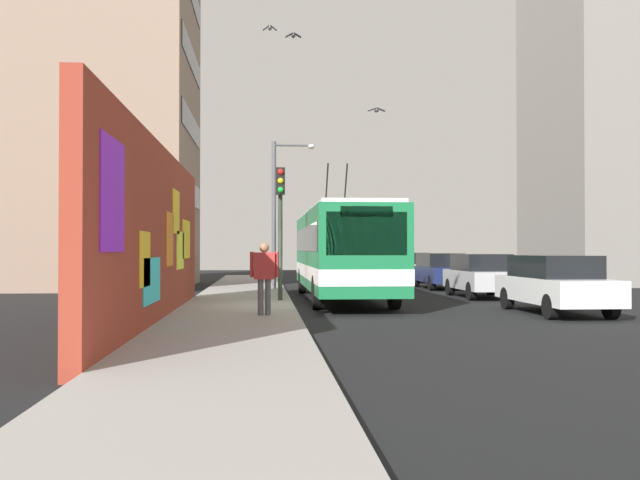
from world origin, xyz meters
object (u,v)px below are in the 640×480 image
at_px(parked_car_white, 554,283).
at_px(parked_car_champagne, 410,267).
at_px(city_bus, 341,250).
at_px(pedestrian_at_curb, 264,272).
at_px(street_lamp, 279,203).
at_px(parked_car_navy, 440,270).
at_px(parked_car_silver, 481,275).
at_px(traffic_light, 280,211).

height_order(parked_car_white, parked_car_champagne, same).
bearing_deg(parked_car_champagne, city_bus, 158.53).
relative_size(pedestrian_at_curb, street_lamp, 0.29).
bearing_deg(parked_car_white, parked_car_navy, 0.00).
distance_m(parked_car_white, parked_car_champagne, 18.83).
bearing_deg(parked_car_navy, parked_car_white, -180.00).
bearing_deg(parked_car_silver, street_lamp, 61.42).
relative_size(parked_car_silver, parked_car_champagne, 1.02).
bearing_deg(parked_car_navy, parked_car_champagne, 0.00).
xyz_separation_m(parked_car_white, parked_car_champagne, (18.83, 0.00, -0.00)).
bearing_deg(parked_car_navy, parked_car_silver, 180.00).
relative_size(parked_car_white, parked_car_champagne, 1.16).
height_order(city_bus, parked_car_navy, city_bus).
bearing_deg(city_bus, street_lamp, 23.16).
relative_size(city_bus, traffic_light, 2.91).
xyz_separation_m(parked_car_navy, parked_car_champagne, (6.48, 0.00, -0.00)).
relative_size(traffic_light, street_lamp, 0.69).
distance_m(city_bus, parked_car_navy, 8.56).
height_order(parked_car_white, pedestrian_at_curb, pedestrian_at_curb).
bearing_deg(traffic_light, parked_car_navy, -39.47).
xyz_separation_m(parked_car_white, traffic_light, (3.43, 7.35, 2.12)).
distance_m(parked_car_champagne, pedestrian_at_curb, 21.73).
bearing_deg(pedestrian_at_curb, city_bus, -20.69).
relative_size(city_bus, parked_car_silver, 2.93).
xyz_separation_m(city_bus, parked_car_navy, (6.75, -5.20, -0.90)).
distance_m(parked_car_white, traffic_light, 8.38).
relative_size(parked_car_white, pedestrian_at_curb, 2.68).
xyz_separation_m(parked_car_navy, pedestrian_at_curb, (-13.77, 7.85, 0.36)).
height_order(parked_car_silver, street_lamp, street_lamp).
height_order(city_bus, traffic_light, city_bus).
height_order(parked_car_white, parked_car_navy, same).
relative_size(parked_car_champagne, pedestrian_at_curb, 2.32).
xyz_separation_m(city_bus, parked_car_white, (-5.61, -5.20, -0.90)).
bearing_deg(city_bus, traffic_light, 135.40).
bearing_deg(parked_car_navy, traffic_light, 140.53).
bearing_deg(street_lamp, city_bus, -156.84).
bearing_deg(parked_car_champagne, street_lamp, 139.45).
bearing_deg(parked_car_silver, traffic_light, 112.22).
xyz_separation_m(pedestrian_at_curb, traffic_light, (4.85, -0.50, 1.76)).
height_order(pedestrian_at_curb, street_lamp, street_lamp).
height_order(parked_car_champagne, street_lamp, street_lamp).
bearing_deg(parked_car_champagne, parked_car_navy, 180.00).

